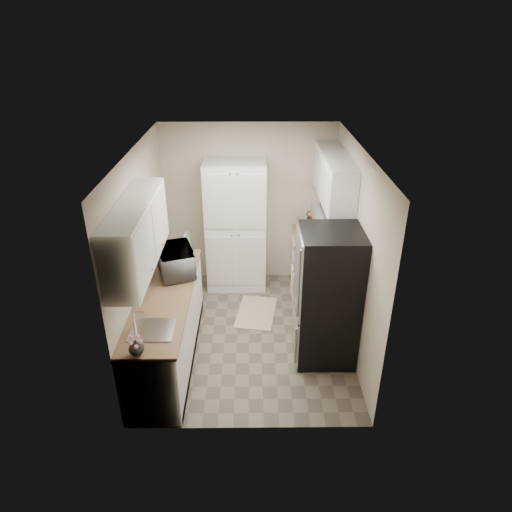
% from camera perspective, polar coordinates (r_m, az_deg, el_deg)
% --- Properties ---
extents(ground, '(3.20, 3.20, 0.00)m').
position_cam_1_polar(ground, '(6.26, -0.87, -9.70)').
color(ground, '#665B4C').
rests_on(ground, ground).
extents(room_shell, '(2.64, 3.24, 2.52)m').
position_cam_1_polar(room_shell, '(5.43, -1.18, 4.05)').
color(room_shell, '#BEB199').
rests_on(room_shell, ground).
extents(pantry_cabinet, '(0.90, 0.55, 2.00)m').
position_cam_1_polar(pantry_cabinet, '(6.90, -2.54, 3.64)').
color(pantry_cabinet, white).
rests_on(pantry_cabinet, ground).
extents(base_cabinet_left, '(0.60, 2.30, 0.88)m').
position_cam_1_polar(base_cabinet_left, '(5.75, -10.95, -8.67)').
color(base_cabinet_left, white).
rests_on(base_cabinet_left, ground).
extents(countertop_left, '(0.63, 2.33, 0.04)m').
position_cam_1_polar(countertop_left, '(5.50, -11.37, -4.78)').
color(countertop_left, '#846647').
rests_on(countertop_left, base_cabinet_left).
extents(base_cabinet_right, '(0.60, 0.80, 0.88)m').
position_cam_1_polar(base_cabinet_right, '(7.09, 7.18, -0.91)').
color(base_cabinet_right, white).
rests_on(base_cabinet_right, ground).
extents(countertop_right, '(0.63, 0.83, 0.04)m').
position_cam_1_polar(countertop_right, '(6.89, 7.40, 2.46)').
color(countertop_right, '#846647').
rests_on(countertop_right, base_cabinet_right).
extents(electric_range, '(0.71, 0.78, 1.13)m').
position_cam_1_polar(electric_range, '(6.38, 7.92, -4.01)').
color(electric_range, '#B7B7BC').
rests_on(electric_range, ground).
extents(refrigerator, '(0.70, 0.72, 1.70)m').
position_cam_1_polar(refrigerator, '(5.51, 8.91, -5.05)').
color(refrigerator, '#B7B7BC').
rests_on(refrigerator, ground).
extents(microwave, '(0.59, 0.71, 0.34)m').
position_cam_1_polar(microwave, '(5.81, -9.95, -0.62)').
color(microwave, '#A2A1A6').
rests_on(microwave, countertop_left).
extents(wine_bottle, '(0.07, 0.07, 0.29)m').
position_cam_1_polar(wine_bottle, '(6.10, -10.99, 0.46)').
color(wine_bottle, black).
rests_on(wine_bottle, countertop_left).
extents(flower_vase, '(0.19, 0.19, 0.15)m').
position_cam_1_polar(flower_vase, '(4.59, -14.75, -10.99)').
color(flower_vase, silver).
rests_on(flower_vase, countertop_left).
extents(cutting_board, '(0.02, 0.21, 0.26)m').
position_cam_1_polar(cutting_board, '(6.34, -8.43, 1.65)').
color(cutting_board, '#4C903C').
rests_on(cutting_board, countertop_left).
extents(toaster_oven, '(0.48, 0.53, 0.25)m').
position_cam_1_polar(toaster_oven, '(6.83, 7.26, 3.59)').
color(toaster_oven, silver).
rests_on(toaster_oven, countertop_right).
extents(fruit_basket, '(0.34, 0.34, 0.12)m').
position_cam_1_polar(fruit_basket, '(6.78, 7.54, 5.10)').
color(fruit_basket, '#FD3F03').
rests_on(fruit_basket, toaster_oven).
extents(kitchen_mat, '(0.65, 0.91, 0.01)m').
position_cam_1_polar(kitchen_mat, '(6.67, 0.04, -7.06)').
color(kitchen_mat, '#C4B086').
rests_on(kitchen_mat, ground).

